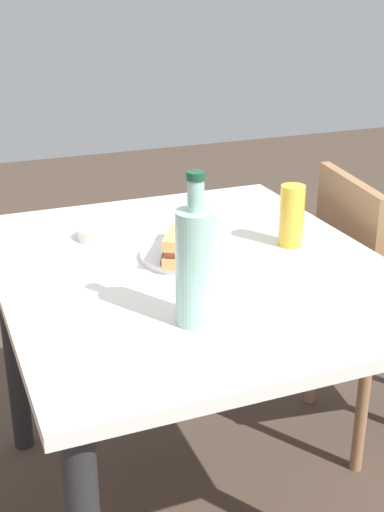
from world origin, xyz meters
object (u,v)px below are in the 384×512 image
object	(u,v)px
chair_near	(372,294)
knife_near	(165,251)
dining_table	(192,307)
water_bottle	(196,265)
olive_bowl	(99,233)
plate_near	(186,255)
beer_glass	(292,216)
baguette_sandwich_near	(186,239)

from	to	relation	value
chair_near	knife_near	xyz separation A→B (m)	(-0.09, 0.69, 0.28)
dining_table	water_bottle	bearing A→B (deg)	159.62
water_bottle	olive_bowl	bearing A→B (deg)	6.84
chair_near	olive_bowl	world-z (taller)	chair_near
plate_near	water_bottle	bearing A→B (deg)	161.92
plate_near	beer_glass	world-z (taller)	beer_glass
chair_near	knife_near	bearing A→B (deg)	97.46
knife_near	olive_bowl	xyz separation A→B (m)	(0.19, 0.12, -0.00)
knife_near	baguette_sandwich_near	bearing A→B (deg)	-108.60
baguette_sandwich_near	knife_near	bearing A→B (deg)	71.40
knife_near	beer_glass	world-z (taller)	beer_glass
baguette_sandwich_near	dining_table	bearing A→B (deg)	179.28
olive_bowl	knife_near	bearing A→B (deg)	-148.41
beer_glass	olive_bowl	bearing A→B (deg)	62.95
chair_near	plate_near	distance (m)	0.70
dining_table	chair_near	size ratio (longest dim) A/B	1.23
baguette_sandwich_near	olive_bowl	bearing A→B (deg)	38.58
baguette_sandwich_near	beer_glass	bearing A→B (deg)	-93.91
dining_table	plate_near	bearing A→B (deg)	-0.72
dining_table	chair_near	bearing A→B (deg)	-77.27
dining_table	beer_glass	size ratio (longest dim) A/B	6.74
baguette_sandwich_near	knife_near	world-z (taller)	baguette_sandwich_near
baguette_sandwich_near	water_bottle	distance (m)	0.34
knife_near	chair_near	bearing A→B (deg)	-82.54
beer_glass	chair_near	bearing A→B (deg)	-71.27
olive_bowl	baguette_sandwich_near	bearing A→B (deg)	-141.42
plate_near	knife_near	world-z (taller)	knife_near
baguette_sandwich_near	knife_near	size ratio (longest dim) A/B	1.37
baguette_sandwich_near	olive_bowl	distance (m)	0.26
plate_near	baguette_sandwich_near	bearing A→B (deg)	-0.90
plate_near	water_bottle	xyz separation A→B (m)	(-0.31, 0.10, 0.12)
plate_near	olive_bowl	bearing A→B (deg)	38.58
plate_near	knife_near	distance (m)	0.05
chair_near	baguette_sandwich_near	distance (m)	0.72
knife_near	plate_near	bearing A→B (deg)	-108.60
dining_table	plate_near	world-z (taller)	plate_near
chair_near	olive_bowl	size ratio (longest dim) A/B	7.98
chair_near	knife_near	world-z (taller)	chair_near
chair_near	olive_bowl	distance (m)	0.86
plate_near	olive_bowl	size ratio (longest dim) A/B	2.07
dining_table	olive_bowl	world-z (taller)	olive_bowl
chair_near	baguette_sandwich_near	world-z (taller)	chair_near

